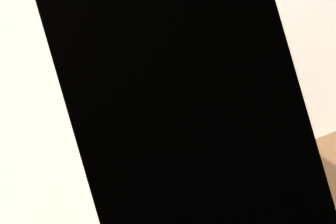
% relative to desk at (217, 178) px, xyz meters
% --- Properties ---
extents(wall_back, '(6.00, 0.06, 2.60)m').
position_rel_desk_xyz_m(wall_back, '(-0.37, 0.43, 0.89)').
color(wall_back, silver).
rests_on(wall_back, ground).
extents(desk, '(1.45, 0.71, 0.75)m').
position_rel_desk_xyz_m(desk, '(0.00, 0.00, 0.00)').
color(desk, '#4C2819').
rests_on(desk, ground).
extents(book_stack_tall, '(0.23, 0.21, 0.15)m').
position_rel_desk_xyz_m(book_stack_tall, '(-0.44, 0.08, 0.42)').
color(book_stack_tall, '#2672B2').
rests_on(book_stack_tall, desk).
extents(book_stack_keyboard_riser, '(0.25, 0.20, 0.21)m').
position_rel_desk_xyz_m(book_stack_keyboard_riser, '(-0.44, 0.01, 0.44)').
color(book_stack_keyboard_riser, beige).
rests_on(book_stack_keyboard_riser, desk).
extents(book_stack_side, '(0.25, 0.20, 0.14)m').
position_rel_desk_xyz_m(book_stack_side, '(0.10, 0.01, 0.41)').
color(book_stack_side, orange).
rests_on(book_stack_side, desk).
extents(laptop, '(0.32, 0.30, 0.24)m').
position_rel_desk_xyz_m(laptop, '(-0.44, 0.14, 0.55)').
color(laptop, '#2D2D33').
rests_on(laptop, book_stack_tall).
extents(keyboard, '(0.42, 0.15, 0.02)m').
position_rel_desk_xyz_m(keyboard, '(-0.43, 0.01, 0.56)').
color(keyboard, black).
rests_on(keyboard, book_stack_keyboard_riser).
extents(computer_mouse, '(0.06, 0.10, 0.04)m').
position_rel_desk_xyz_m(computer_mouse, '(-0.07, 0.07, 0.36)').
color(computer_mouse, '#A5A8AD').
rests_on(computer_mouse, desk).
extents(mug, '(0.11, 0.08, 0.09)m').
position_rel_desk_xyz_m(mug, '(-0.90, 0.03, 0.39)').
color(mug, '#265999').
rests_on(mug, desk).
extents(water_bottle, '(0.06, 0.06, 0.22)m').
position_rel_desk_xyz_m(water_bottle, '(0.21, -0.11, 0.45)').
color(water_bottle, '#263FA5').
rests_on(water_bottle, desk).
extents(cell_phone, '(0.10, 0.15, 0.01)m').
position_rel_desk_xyz_m(cell_phone, '(-0.04, -0.25, 0.35)').
color(cell_phone, black).
rests_on(cell_phone, desk).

